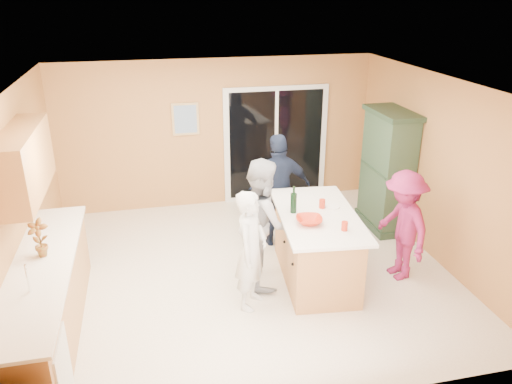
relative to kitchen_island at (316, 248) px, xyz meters
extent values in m
plane|color=silver|center=(-0.87, 0.36, -0.45)|extent=(5.50, 5.50, 0.00)
cube|color=white|center=(-0.87, 0.36, 2.15)|extent=(5.50, 5.00, 0.10)
cube|color=tan|center=(-0.87, 2.86, 0.85)|extent=(5.50, 0.10, 2.60)
cube|color=tan|center=(-0.87, -2.14, 0.85)|extent=(5.50, 0.10, 2.60)
cube|color=tan|center=(-3.62, 0.36, 0.85)|extent=(0.10, 5.00, 2.60)
cube|color=tan|center=(1.88, 0.36, 0.85)|extent=(0.10, 5.00, 2.60)
cube|color=#B47B46|center=(-3.32, -0.54, 0.00)|extent=(0.60, 3.00, 0.90)
cube|color=silver|center=(-3.31, -1.64, -0.05)|extent=(0.62, 0.60, 0.72)
cube|color=white|center=(-3.30, -0.54, 0.47)|extent=(0.65, 3.05, 0.04)
cylinder|color=silver|center=(-3.32, -1.04, 0.64)|extent=(0.02, 0.02, 0.30)
cube|color=#B47B46|center=(-3.44, 0.16, 1.42)|extent=(0.35, 1.60, 0.75)
cube|color=silver|center=(0.18, 2.83, 0.60)|extent=(1.90, 0.05, 2.10)
cube|color=black|center=(0.18, 2.81, 0.60)|extent=(1.70, 0.03, 1.94)
cube|color=silver|center=(0.18, 2.81, 0.60)|extent=(0.06, 0.04, 1.94)
cube|color=silver|center=(0.33, 2.80, 0.55)|extent=(0.02, 0.03, 0.12)
cube|color=tan|center=(-1.42, 2.84, 1.15)|extent=(0.46, 0.03, 0.56)
cube|color=#496397|center=(-1.42, 2.82, 1.15)|extent=(0.38, 0.02, 0.48)
cube|color=#B47B46|center=(0.00, 0.00, 0.01)|extent=(1.00, 1.70, 0.92)
cube|color=white|center=(0.00, 0.00, 0.49)|extent=(1.18, 1.93, 0.04)
cube|color=black|center=(0.00, 0.00, -0.40)|extent=(0.91, 1.61, 0.10)
cube|color=#213624|center=(1.62, 1.29, -0.39)|extent=(0.54, 1.02, 0.12)
cube|color=#2E452E|center=(1.62, 1.29, 0.51)|extent=(0.48, 0.96, 1.81)
cube|color=#213624|center=(1.62, 1.29, 1.46)|extent=(0.56, 1.06, 0.08)
imported|color=silver|center=(-0.97, -0.41, 0.31)|extent=(0.61, 0.67, 1.53)
imported|color=#B1B0B3|center=(-0.71, 0.11, 0.41)|extent=(0.68, 0.86, 1.73)
imported|color=#1A203A|center=(-0.22, 1.11, 0.41)|extent=(1.06, 0.54, 1.73)
imported|color=#932059|center=(1.13, -0.19, 0.31)|extent=(0.64, 1.02, 1.52)
imported|color=#B52A14|center=(-0.20, -0.25, 0.55)|extent=(0.39, 0.39, 0.08)
imported|color=red|center=(-3.32, -0.34, 0.71)|extent=(0.27, 0.21, 0.44)
cylinder|color=#B52A14|center=(0.16, -0.53, 0.57)|extent=(0.09, 0.09, 0.11)
cylinder|color=#B52A14|center=(0.11, 0.16, 0.57)|extent=(0.08, 0.08, 0.12)
cylinder|color=black|center=(-0.30, 0.11, 0.64)|extent=(0.08, 0.08, 0.26)
cylinder|color=black|center=(-0.30, 0.11, 0.83)|extent=(0.03, 0.03, 0.10)
cylinder|color=white|center=(0.26, 0.15, 0.52)|extent=(0.27, 0.27, 0.01)
camera|label=1|loc=(-2.07, -5.55, 3.25)|focal=35.00mm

